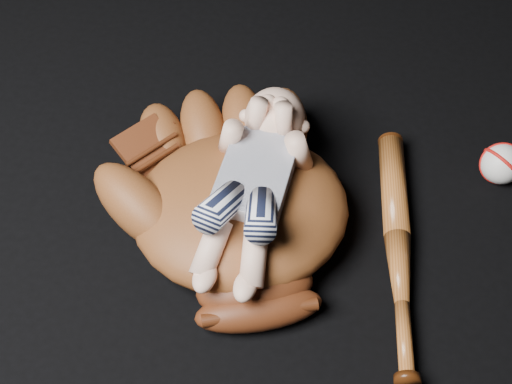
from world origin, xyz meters
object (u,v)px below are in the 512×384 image
at_px(newborn_baby, 251,187).
at_px(baseball, 502,164).
at_px(baseball_bat, 398,250).
at_px(baseball_glove, 240,203).

height_order(newborn_baby, baseball, newborn_baby).
distance_m(baseball_bat, baseball, 0.25).
bearing_deg(baseball_glove, newborn_baby, -47.25).
height_order(newborn_baby, baseball_bat, newborn_baby).
bearing_deg(baseball, baseball_bat, -130.79).
distance_m(baseball_glove, baseball, 0.45).
bearing_deg(baseball, baseball_glove, -157.26).
distance_m(newborn_baby, baseball_bat, 0.25).
bearing_deg(baseball, newborn_baby, -155.13).
height_order(baseball_bat, baseball, baseball).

